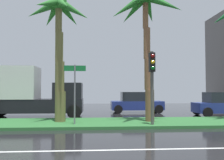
% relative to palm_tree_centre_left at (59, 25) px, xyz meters
% --- Properties ---
extents(ground_plane, '(90.00, 42.00, 0.10)m').
position_rel_palm_tree_centre_left_xyz_m(ground_plane, '(2.86, 0.71, -5.58)').
color(ground_plane, black).
extents(near_lane_divider_stripe, '(81.00, 0.14, 0.01)m').
position_rel_palm_tree_centre_left_xyz_m(near_lane_divider_stripe, '(2.86, -6.29, -5.53)').
color(near_lane_divider_stripe, white).
rests_on(near_lane_divider_stripe, ground_plane).
extents(median_strip, '(85.50, 4.00, 0.15)m').
position_rel_palm_tree_centre_left_xyz_m(median_strip, '(2.86, -0.29, -5.45)').
color(median_strip, '#2D6B33').
rests_on(median_strip, ground_plane).
extents(palm_tree_centre_left, '(3.64, 3.47, 7.13)m').
position_rel_palm_tree_centre_left_xyz_m(palm_tree_centre_left, '(0.00, 0.00, 0.00)').
color(palm_tree_centre_left, brown).
rests_on(palm_tree_centre_left, median_strip).
extents(palm_tree_centre, '(4.22, 4.07, 7.48)m').
position_rel_palm_tree_centre_left_xyz_m(palm_tree_centre, '(4.89, -0.29, 0.51)').
color(palm_tree_centre, brown).
rests_on(palm_tree_centre, median_strip).
extents(traffic_signal_median_right, '(0.28, 0.43, 3.66)m').
position_rel_palm_tree_centre_left_xyz_m(traffic_signal_median_right, '(4.88, -1.72, -2.86)').
color(traffic_signal_median_right, '#4C4C47').
rests_on(traffic_signal_median_right, median_strip).
extents(street_name_sign, '(1.10, 0.08, 3.00)m').
position_rel_palm_tree_centre_left_xyz_m(street_name_sign, '(1.01, -1.27, -3.45)').
color(street_name_sign, slate).
rests_on(street_name_sign, median_strip).
extents(box_truck_lead, '(6.40, 2.64, 3.46)m').
position_rel_palm_tree_centre_left_xyz_m(box_truck_lead, '(-2.06, 3.60, -3.98)').
color(box_truck_lead, black).
rests_on(box_truck_lead, ground_plane).
extents(car_in_traffic_leading, '(4.30, 2.02, 1.72)m').
position_rel_palm_tree_centre_left_xyz_m(car_in_traffic_leading, '(5.55, 6.90, -4.70)').
color(car_in_traffic_leading, navy).
rests_on(car_in_traffic_leading, ground_plane).
extents(car_in_traffic_second, '(4.30, 2.02, 1.72)m').
position_rel_palm_tree_centre_left_xyz_m(car_in_traffic_second, '(11.41, 3.66, -4.70)').
color(car_in_traffic_second, navy).
rests_on(car_in_traffic_second, ground_plane).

